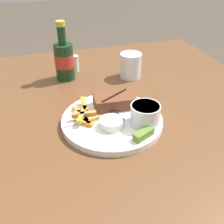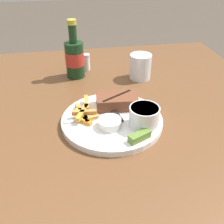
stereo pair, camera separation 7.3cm
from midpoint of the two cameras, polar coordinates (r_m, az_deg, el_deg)
The scene contains 12 objects.
dining_table at distance 0.80m, azimuth 2.63°, elevation -7.08°, with size 1.13×1.23×0.75m.
dinner_plate at distance 0.74m, azimuth 2.80°, elevation -1.95°, with size 0.29×0.29×0.02m.
steak_portion at distance 0.78m, azimuth 3.77°, elevation 2.29°, with size 0.13×0.08×0.04m.
fries_pile at distance 0.74m, azimuth -3.37°, elevation -0.28°, with size 0.08×0.13×0.02m.
coleslaw_cup at distance 0.70m, azimuth 9.99°, elevation -0.90°, with size 0.08×0.08×0.06m.
dipping_sauce_cup at distance 0.70m, azimuth 2.50°, elevation -2.43°, with size 0.06×0.06×0.02m.
pickle_spear at distance 0.66m, azimuth 9.15°, elevation -5.39°, with size 0.06×0.05×0.02m.
fork_utensil at distance 0.73m, azimuth -2.90°, elevation -1.98°, with size 0.13×0.02×0.00m.
knife_utensil at distance 0.77m, azimuth 2.75°, elevation 0.30°, with size 0.05×0.16×0.01m.
beer_bottle at distance 0.99m, azimuth -6.02°, elevation 11.66°, with size 0.07×0.07×0.21m.
drinking_glass at distance 0.99m, azimuth 8.32°, elevation 9.70°, with size 0.08×0.08×0.09m.
salt_shaker at distance 1.05m, azimuth -3.61°, elevation 10.75°, with size 0.03×0.03×0.07m.
Camera 2 is at (-0.10, -0.60, 1.19)m, focal length 42.00 mm.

